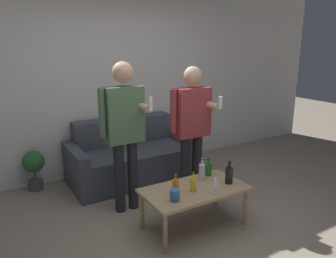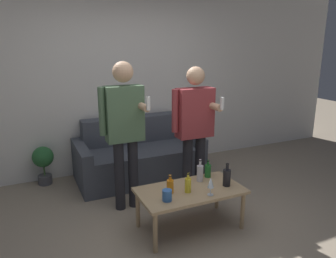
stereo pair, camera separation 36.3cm
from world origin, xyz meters
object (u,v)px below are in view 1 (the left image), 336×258
at_px(couch, 131,158).
at_px(bottle_orange, 193,184).
at_px(coffee_table, 194,192).
at_px(person_standing_left, 124,126).
at_px(person_standing_right, 192,123).

relative_size(couch, bottle_orange, 8.50).
distance_m(coffee_table, person_standing_left, 1.04).
bearing_deg(bottle_orange, couch, 89.51).
height_order(couch, bottle_orange, couch).
bearing_deg(person_standing_left, couch, 62.37).
bearing_deg(person_standing_left, person_standing_right, -4.63).
height_order(couch, person_standing_right, person_standing_right).
relative_size(couch, coffee_table, 1.61).
relative_size(couch, person_standing_right, 1.07).
height_order(coffee_table, bottle_orange, bottle_orange).
relative_size(person_standing_left, person_standing_right, 1.05).
height_order(couch, person_standing_left, person_standing_left).
bearing_deg(person_standing_right, bottle_orange, -122.73).
bearing_deg(person_standing_right, person_standing_left, 175.37).
xyz_separation_m(coffee_table, person_standing_right, (0.38, 0.62, 0.56)).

